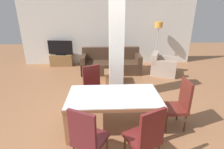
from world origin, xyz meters
TOP-DOWN VIEW (x-y plane):
  - ground_plane at (0.00, 0.00)m, footprint 18.00×18.00m
  - back_wall at (0.00, 4.50)m, footprint 7.20×0.09m
  - divider_pillar at (0.13, 1.30)m, footprint 0.36×0.39m
  - dining_table at (0.00, 0.00)m, footprint 1.79×1.00m
  - dining_chair_near_left at (-0.44, -0.88)m, footprint 0.62×0.62m
  - dining_chair_near_right at (0.44, -0.90)m, footprint 0.62×0.62m
  - dining_chair_head_right at (1.31, 0.00)m, footprint 0.46×0.46m
  - dining_chair_far_left at (-0.44, 0.90)m, footprint 0.62×0.62m
  - sofa at (0.08, 3.34)m, footprint 2.20×0.89m
  - armchair at (1.98, 3.03)m, footprint 1.11×1.11m
  - coffee_table at (0.13, 2.31)m, footprint 0.62×0.54m
  - bottle at (0.08, 2.19)m, footprint 0.08×0.08m
  - tv_stand at (-1.98, 4.22)m, footprint 0.91×0.40m
  - tv_screen at (-1.98, 4.22)m, footprint 1.02×0.25m
  - floor_lamp at (2.02, 4.11)m, footprint 0.31×0.31m

SIDE VIEW (x-z plane):
  - ground_plane at x=0.00m, z-range 0.00..0.00m
  - coffee_table at x=0.13m, z-range 0.01..0.40m
  - tv_stand at x=-1.98m, z-range 0.00..0.47m
  - armchair at x=1.98m, z-range -0.11..0.66m
  - sofa at x=0.08m, z-range -0.15..0.75m
  - bottle at x=0.08m, z-range 0.36..0.61m
  - dining_chair_near_left at x=-0.44m, z-range 0.02..1.05m
  - dining_chair_near_right at x=0.44m, z-range 0.02..1.05m
  - dining_chair_head_right at x=1.31m, z-range 0.02..1.05m
  - dining_chair_far_left at x=-0.44m, z-range 0.02..1.05m
  - dining_table at x=0.00m, z-range 0.23..0.98m
  - tv_screen at x=-1.98m, z-range 0.46..1.06m
  - divider_pillar at x=0.13m, z-range 0.00..2.70m
  - back_wall at x=0.00m, z-range 0.00..2.70m
  - floor_lamp at x=2.02m, z-range 0.61..2.40m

